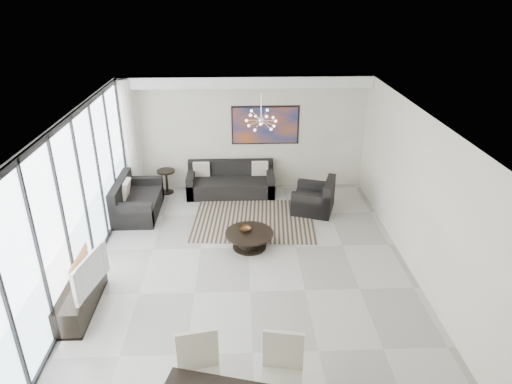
{
  "coord_description": "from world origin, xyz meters",
  "views": [
    {
      "loc": [
        -0.14,
        -6.45,
        4.9
      ],
      "look_at": [
        0.15,
        1.41,
        1.25
      ],
      "focal_mm": 32.0,
      "sensor_mm": 36.0,
      "label": 1
    }
  ],
  "objects_px": {
    "sofa_main": "(231,183)",
    "coffee_table": "(249,239)",
    "tv_console": "(81,297)",
    "television": "(85,271)"
  },
  "relations": [
    {
      "from": "sofa_main",
      "to": "coffee_table",
      "type": "bearing_deg",
      "value": -81.27
    },
    {
      "from": "tv_console",
      "to": "television",
      "type": "distance_m",
      "value": 0.56
    },
    {
      "from": "coffee_table",
      "to": "tv_console",
      "type": "relative_size",
      "value": 0.65
    },
    {
      "from": "coffee_table",
      "to": "sofa_main",
      "type": "relative_size",
      "value": 0.45
    },
    {
      "from": "coffee_table",
      "to": "television",
      "type": "xyz_separation_m",
      "value": [
        -2.62,
        -1.86,
        0.57
      ]
    },
    {
      "from": "sofa_main",
      "to": "television",
      "type": "height_order",
      "value": "television"
    },
    {
      "from": "sofa_main",
      "to": "television",
      "type": "xyz_separation_m",
      "value": [
        -2.22,
        -4.47,
        0.5
      ]
    },
    {
      "from": "coffee_table",
      "to": "tv_console",
      "type": "bearing_deg",
      "value": -147.07
    },
    {
      "from": "coffee_table",
      "to": "television",
      "type": "relative_size",
      "value": 0.95
    },
    {
      "from": "tv_console",
      "to": "coffee_table",
      "type": "bearing_deg",
      "value": 32.93
    }
  ]
}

